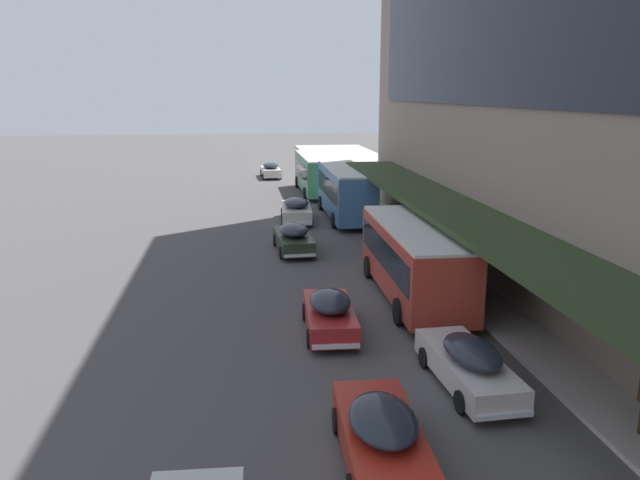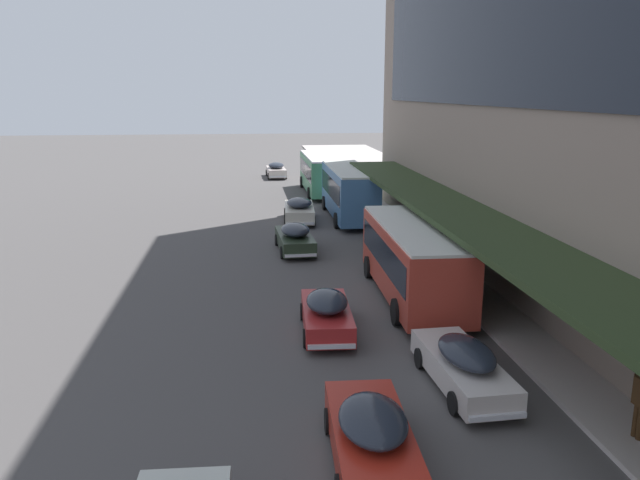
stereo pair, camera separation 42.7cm
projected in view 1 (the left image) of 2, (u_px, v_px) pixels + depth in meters
The scene contains 9 objects.
transit_bus_kerbside_front at pixel (414, 257), 25.40m from camera, with size 2.93×9.35×3.08m.
transit_bus_kerbside_rear at pixel (346, 190), 41.55m from camera, with size 2.73×9.79×3.41m.
transit_bus_kerbside_far at pixel (315, 172), 51.84m from camera, with size 2.75×10.01×3.17m.
sedan_oncoming_rear at pixel (294, 238), 33.13m from camera, with size 2.01×4.84×1.54m.
sedan_oncoming_front at pixel (271, 170), 61.58m from camera, with size 1.98×4.63×1.51m.
sedan_second_near at pixel (381, 434), 14.17m from camera, with size 2.02×4.77×1.52m.
sedan_lead_mid at pixel (296, 210), 40.71m from camera, with size 2.19×5.04×1.59m.
sedan_far_back at pixel (469, 364), 17.89m from camera, with size 1.92×4.94×1.49m.
sedan_trailing_mid at pixel (330, 312), 21.94m from camera, with size 1.92×4.48×1.57m.
Camera 1 is at (-2.63, -7.20, 8.36)m, focal length 35.00 mm.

